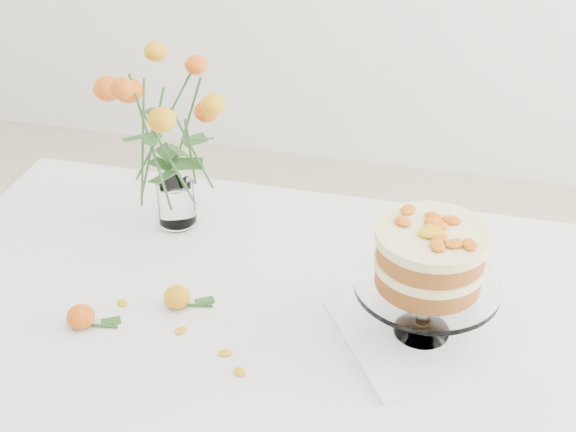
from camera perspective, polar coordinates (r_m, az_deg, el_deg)
table at (r=1.63m, az=-2.21°, el=-8.78°), size 1.43×0.93×0.76m
napkin at (r=1.54m, az=9.44°, el=-8.22°), size 0.39×0.39×0.01m
cake_stand at (r=1.43m, az=10.02°, el=-3.30°), size 0.26×0.26×0.24m
rose_vase at (r=1.71m, az=-8.43°, el=6.46°), size 0.36×0.36×0.43m
loose_rose_near at (r=1.58m, az=-7.87°, el=-5.73°), size 0.09×0.05×0.05m
loose_rose_far at (r=1.57m, az=-14.51°, el=-6.95°), size 0.10×0.05×0.05m
stray_petal_a at (r=1.54m, az=-7.65°, el=-8.08°), size 0.03×0.02×0.00m
stray_petal_b at (r=1.48m, az=-4.51°, el=-9.71°), size 0.03×0.02×0.00m
stray_petal_c at (r=1.44m, az=-3.45°, el=-11.01°), size 0.03×0.02×0.00m
stray_petal_d at (r=1.62m, az=-11.70°, el=-6.09°), size 0.03×0.02×0.00m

